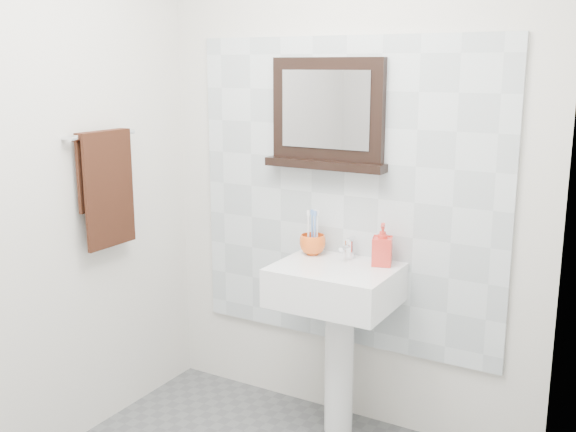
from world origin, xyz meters
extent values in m
cube|color=silver|center=(0.00, 1.10, 1.25)|extent=(2.00, 0.01, 2.50)
cube|color=silver|center=(-1.00, 0.00, 1.25)|extent=(0.01, 2.20, 2.50)
cube|color=silver|center=(1.00, 0.00, 1.25)|extent=(0.01, 2.20, 2.50)
cube|color=silver|center=(0.00, 1.09, 1.15)|extent=(1.60, 0.02, 1.50)
cylinder|color=white|center=(0.07, 0.92, 0.34)|extent=(0.14, 0.14, 0.68)
cube|color=white|center=(0.07, 0.86, 0.77)|extent=(0.55, 0.44, 0.18)
cylinder|color=silver|center=(0.07, 0.84, 0.85)|extent=(0.32, 0.32, 0.02)
cylinder|color=#4C4C4F|center=(0.07, 0.84, 0.86)|extent=(0.04, 0.04, 0.00)
cylinder|color=silver|center=(0.07, 1.01, 0.91)|extent=(0.04, 0.04, 0.09)
cylinder|color=silver|center=(0.07, 0.96, 0.93)|extent=(0.02, 0.10, 0.02)
cube|color=silver|center=(0.07, 1.02, 0.96)|extent=(0.02, 0.07, 0.01)
imported|color=orange|center=(-0.12, 0.98, 0.91)|extent=(0.16, 0.16, 0.10)
cylinder|color=white|center=(-0.14, 0.97, 0.97)|extent=(0.01, 0.01, 0.19)
cube|color=white|center=(-0.14, 0.97, 1.07)|extent=(0.01, 0.01, 0.03)
cylinder|color=#6596E7|center=(-0.10, 0.98, 0.97)|extent=(0.01, 0.01, 0.19)
cube|color=#6596E7|center=(-0.10, 0.98, 1.07)|extent=(0.01, 0.01, 0.03)
cylinder|color=white|center=(-0.12, 1.00, 0.97)|extent=(0.01, 0.01, 0.19)
cube|color=white|center=(-0.12, 1.00, 1.07)|extent=(0.01, 0.01, 0.03)
cylinder|color=#6596E7|center=(-0.13, 1.00, 0.97)|extent=(0.01, 0.01, 0.19)
cube|color=#6596E7|center=(-0.13, 1.00, 1.07)|extent=(0.01, 0.01, 0.03)
cylinder|color=white|center=(-0.10, 0.99, 0.97)|extent=(0.01, 0.01, 0.19)
cube|color=white|center=(-0.10, 0.99, 1.07)|extent=(0.01, 0.01, 0.03)
imported|color=red|center=(0.24, 0.99, 0.96)|extent=(0.11, 0.11, 0.20)
cube|color=black|center=(-0.08, 1.07, 1.56)|extent=(0.57, 0.06, 0.48)
cube|color=#99999E|center=(-0.08, 1.03, 1.56)|extent=(0.46, 0.01, 0.37)
cube|color=black|center=(-0.08, 1.04, 1.30)|extent=(0.61, 0.11, 0.04)
cylinder|color=silver|center=(-0.94, 0.45, 1.45)|extent=(0.03, 0.40, 0.03)
cylinder|color=silver|center=(-0.97, 0.26, 1.45)|extent=(0.05, 0.02, 0.02)
cylinder|color=silver|center=(-0.97, 0.64, 1.45)|extent=(0.05, 0.02, 0.02)
cube|color=black|center=(-0.93, 0.45, 1.18)|extent=(0.02, 0.30, 0.52)
cube|color=black|center=(-0.96, 0.45, 1.27)|extent=(0.02, 0.30, 0.34)
cube|color=black|center=(-0.94, 0.45, 1.45)|extent=(0.06, 0.30, 0.03)
camera|label=1|loc=(1.36, -1.82, 1.77)|focal=42.00mm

